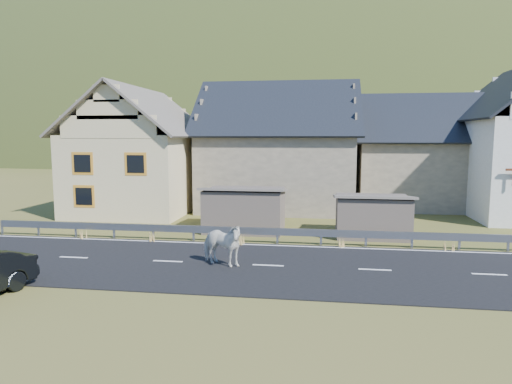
# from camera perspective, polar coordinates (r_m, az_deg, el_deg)

# --- Properties ---
(ground) EXTENTS (160.00, 160.00, 0.00)m
(ground) POSITION_cam_1_polar(r_m,az_deg,el_deg) (17.73, 1.51, -9.28)
(ground) COLOR #464E1B
(ground) RESTS_ON ground
(road) EXTENTS (60.00, 7.00, 0.04)m
(road) POSITION_cam_1_polar(r_m,az_deg,el_deg) (17.72, 1.51, -9.22)
(road) COLOR black
(road) RESTS_ON ground
(lane_markings) EXTENTS (60.00, 6.60, 0.01)m
(lane_markings) POSITION_cam_1_polar(r_m,az_deg,el_deg) (17.71, 1.51, -9.14)
(lane_markings) COLOR silver
(lane_markings) RESTS_ON road
(guardrail) EXTENTS (28.10, 0.09, 0.75)m
(guardrail) POSITION_cam_1_polar(r_m,az_deg,el_deg) (21.14, 2.69, -5.02)
(guardrail) COLOR #93969B
(guardrail) RESTS_ON ground
(shed_left) EXTENTS (4.30, 3.30, 2.40)m
(shed_left) POSITION_cam_1_polar(r_m,az_deg,el_deg) (24.05, -1.40, -2.24)
(shed_left) COLOR #63564C
(shed_left) RESTS_ON ground
(shed_right) EXTENTS (3.80, 2.90, 2.20)m
(shed_right) POSITION_cam_1_polar(r_m,az_deg,el_deg) (23.37, 14.33, -2.98)
(shed_right) COLOR #63564C
(shed_right) RESTS_ON ground
(house_cream) EXTENTS (7.80, 9.80, 8.30)m
(house_cream) POSITION_cam_1_polar(r_m,az_deg,el_deg) (31.28, -14.36, 5.70)
(house_cream) COLOR beige
(house_cream) RESTS_ON ground
(house_stone_a) EXTENTS (10.80, 9.80, 8.90)m
(house_stone_a) POSITION_cam_1_polar(r_m,az_deg,el_deg) (32.03, 2.92, 6.43)
(house_stone_a) COLOR gray
(house_stone_a) RESTS_ON ground
(house_stone_b) EXTENTS (9.80, 8.80, 8.10)m
(house_stone_b) POSITION_cam_1_polar(r_m,az_deg,el_deg) (34.62, 20.03, 5.40)
(house_stone_b) COLOR gray
(house_stone_b) RESTS_ON ground
(mountain) EXTENTS (440.00, 280.00, 260.00)m
(mountain) POSITION_cam_1_polar(r_m,az_deg,el_deg) (198.49, 9.05, -0.24)
(mountain) COLOR #2C3C17
(mountain) RESTS_ON ground
(conifer_patch) EXTENTS (76.00, 50.00, 28.00)m
(conifer_patch) POSITION_cam_1_polar(r_m,az_deg,el_deg) (139.10, -16.07, 7.22)
(conifer_patch) COLOR black
(conifer_patch) RESTS_ON ground
(horse) EXTENTS (1.64, 2.19, 1.68)m
(horse) POSITION_cam_1_polar(r_m,az_deg,el_deg) (17.53, -4.37, -6.50)
(horse) COLOR silver
(horse) RESTS_ON road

